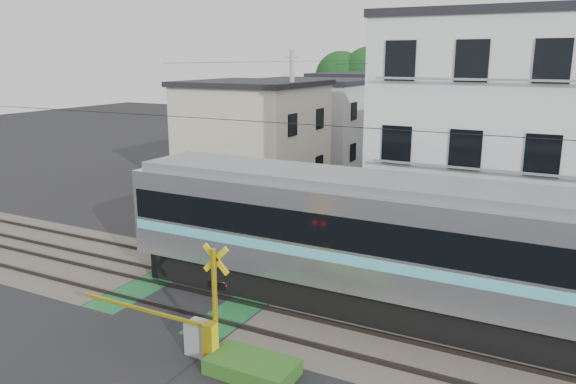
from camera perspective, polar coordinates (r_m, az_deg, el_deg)
The scene contains 11 objects.
ground at distance 19.50m, azimuth -8.46°, elevation -9.61°, with size 120.00×120.00×0.00m, color black.
track_bed at distance 19.49m, azimuth -8.47°, elevation -9.52°, with size 120.00×120.00×0.14m.
crossing_signal_near at distance 15.14m, azimuth -8.77°, elevation -13.77°, with size 4.74×0.65×3.09m.
crossing_signal_far at distance 23.47m, azimuth -8.39°, elevation -3.73°, with size 4.74×0.65×3.09m.
apartment_block at distance 24.15m, azimuth 22.28°, elevation 5.48°, with size 10.20×8.36×9.30m.
houses_row at distance 41.86m, azimuth 13.18°, elevation 7.18°, with size 22.07×31.35×6.80m.
tree_hill at distance 63.20m, azimuth 19.85°, elevation 11.09°, with size 40.00×12.24×11.89m.
catenary at distance 15.67m, azimuth 9.17°, elevation -1.14°, with size 60.00×5.04×7.00m.
utility_poles at distance 39.36m, azimuth 10.29°, elevation 8.16°, with size 7.90×42.00×8.00m.
pedestrian at distance 45.32m, azimuth 13.38°, elevation 4.50°, with size 0.58×0.38×1.59m, color #2A2F35.
weed_patches at distance 18.44m, azimuth -4.16°, elevation -10.27°, with size 10.25×8.80×0.40m.
Camera 1 is at (10.76, -14.37, 7.61)m, focal length 35.00 mm.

